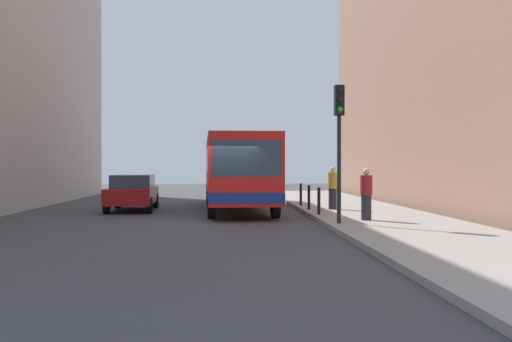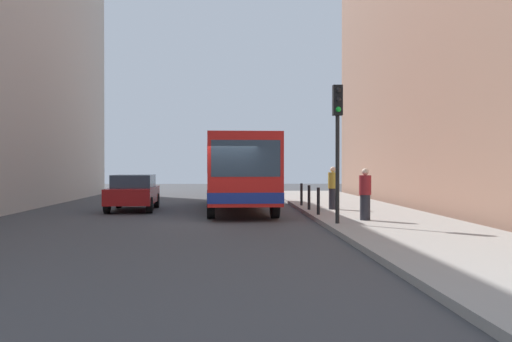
{
  "view_description": "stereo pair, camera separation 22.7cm",
  "coord_description": "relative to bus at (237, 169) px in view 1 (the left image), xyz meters",
  "views": [
    {
      "loc": [
        0.12,
        -19.6,
        1.87
      ],
      "look_at": [
        1.37,
        2.94,
        1.66
      ],
      "focal_mm": 41.16,
      "sensor_mm": 36.0,
      "label": 1
    },
    {
      "loc": [
        0.34,
        -19.61,
        1.87
      ],
      "look_at": [
        1.37,
        2.94,
        1.66
      ],
      "focal_mm": 41.16,
      "sensor_mm": 36.0,
      "label": 2
    }
  ],
  "objects": [
    {
      "name": "pedestrian_mid_sidewalk",
      "position": [
        3.71,
        -1.87,
        -0.74
      ],
      "size": [
        0.38,
        0.38,
        1.68
      ],
      "rotation": [
        0.0,
        0.0,
        2.39
      ],
      "color": "#26262D",
      "rests_on": "sidewalk"
    },
    {
      "name": "building_right",
      "position": [
        10.81,
        -1.04,
        6.49
      ],
      "size": [
        7.0,
        32.0,
        16.44
      ],
      "primitive_type": "cube",
      "color": "#936B56",
      "rests_on": "ground"
    },
    {
      "name": "bollard_near",
      "position": [
        2.76,
        -4.34,
        -1.1
      ],
      "size": [
        0.11,
        0.11,
        0.95
      ],
      "primitive_type": "cylinder",
      "color": "black",
      "rests_on": "sidewalk"
    },
    {
      "name": "bus",
      "position": [
        0.0,
        0.0,
        0.0
      ],
      "size": [
        2.9,
        11.1,
        3.0
      ],
      "rotation": [
        0.0,
        0.0,
        3.18
      ],
      "color": "red",
      "rests_on": "ground"
    },
    {
      "name": "traffic_light",
      "position": [
        2.86,
        -7.42,
        1.28
      ],
      "size": [
        0.28,
        0.33,
        4.1
      ],
      "color": "black",
      "rests_on": "sidewalk"
    },
    {
      "name": "bollard_far",
      "position": [
        2.76,
        0.44,
        -1.1
      ],
      "size": [
        0.11,
        0.11,
        0.95
      ],
      "primitive_type": "cylinder",
      "color": "black",
      "rests_on": "sidewalk"
    },
    {
      "name": "bollard_mid",
      "position": [
        2.76,
        -1.95,
        -1.1
      ],
      "size": [
        0.11,
        0.11,
        0.95
      ],
      "primitive_type": "cylinder",
      "color": "black",
      "rests_on": "sidewalk"
    },
    {
      "name": "sidewalk",
      "position": [
        4.71,
        -5.04,
        -1.65
      ],
      "size": [
        4.4,
        40.0,
        0.15
      ],
      "primitive_type": "cube",
      "color": "#9E9991",
      "rests_on": "ground"
    },
    {
      "name": "car_beside_bus",
      "position": [
        -4.34,
        -0.05,
        -0.94
      ],
      "size": [
        1.98,
        4.46,
        1.48
      ],
      "rotation": [
        0.0,
        0.0,
        3.17
      ],
      "color": "maroon",
      "rests_on": "ground"
    },
    {
      "name": "ground_plane",
      "position": [
        -0.69,
        -5.04,
        -1.73
      ],
      "size": [
        80.0,
        80.0,
        0.0
      ],
      "primitive_type": "plane",
      "color": "#424244"
    },
    {
      "name": "pedestrian_near_signal",
      "position": [
        3.92,
        -6.44,
        -0.77
      ],
      "size": [
        0.38,
        0.38,
        1.63
      ],
      "rotation": [
        0.0,
        0.0,
        6.25
      ],
      "color": "#26262D",
      "rests_on": "sidewalk"
    }
  ]
}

